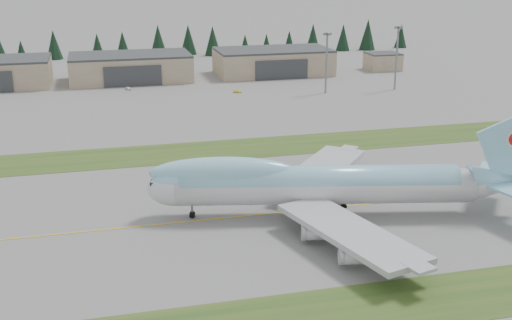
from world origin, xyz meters
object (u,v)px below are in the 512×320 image
object	(u,v)px
service_vehicle_c	(326,76)
hangar_right	(273,61)
hangar_center	(131,67)
boeing_747_freighter	(321,184)
service_vehicle_b	(237,93)
service_vehicle_a	(128,90)

from	to	relation	value
service_vehicle_c	hangar_right	bearing A→B (deg)	168.49
hangar_center	boeing_747_freighter	bearing A→B (deg)	-80.11
hangar_right	service_vehicle_b	xyz separation A→B (m)	(-23.30, -34.41, -5.39)
hangar_center	hangar_right	xyz separation A→B (m)	(60.00, 0.00, 0.00)
boeing_747_freighter	hangar_center	world-z (taller)	boeing_747_freighter
hangar_center	service_vehicle_c	distance (m)	81.32
hangar_right	service_vehicle_c	world-z (taller)	hangar_right
hangar_center	hangar_right	distance (m)	60.00
boeing_747_freighter	service_vehicle_b	size ratio (longest dim) A/B	24.49
service_vehicle_a	service_vehicle_b	world-z (taller)	service_vehicle_a
hangar_center	service_vehicle_a	bearing A→B (deg)	-97.11
hangar_right	service_vehicle_c	xyz separation A→B (m)	(20.53, -9.90, -5.39)
boeing_747_freighter	service_vehicle_c	world-z (taller)	boeing_747_freighter
service_vehicle_a	service_vehicle_c	distance (m)	83.42
hangar_center	service_vehicle_b	world-z (taller)	hangar_center
boeing_747_freighter	service_vehicle_c	size ratio (longest dim) A/B	20.09
service_vehicle_b	service_vehicle_c	distance (m)	50.22
hangar_right	service_vehicle_a	size ratio (longest dim) A/B	14.60
hangar_center	service_vehicle_b	size ratio (longest dim) A/B	15.37
service_vehicle_a	boeing_747_freighter	bearing A→B (deg)	-101.22
hangar_center	hangar_right	size ratio (longest dim) A/B	1.00
service_vehicle_b	service_vehicle_c	world-z (taller)	service_vehicle_c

